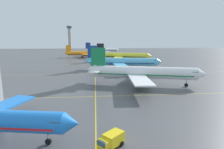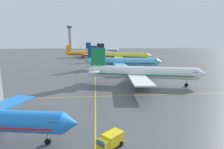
{
  "view_description": "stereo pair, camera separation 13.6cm",
  "coord_description": "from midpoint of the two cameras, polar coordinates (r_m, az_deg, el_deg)",
  "views": [
    {
      "loc": [
        0.11,
        -17.65,
        15.53
      ],
      "look_at": [
        5.69,
        44.86,
        3.65
      ],
      "focal_mm": 30.21,
      "sensor_mm": 36.0,
      "label": 1
    },
    {
      "loc": [
        0.24,
        -17.67,
        15.53
      ],
      "look_at": [
        5.69,
        44.86,
        3.65
      ],
      "focal_mm": 30.21,
      "sensor_mm": 36.0,
      "label": 2
    }
  ],
  "objects": [
    {
      "name": "taxiway_markings",
      "position": [
        68.73,
        -5.0,
        -2.38
      ],
      "size": [
        143.73,
        150.46,
        0.01
      ],
      "color": "yellow",
      "rests_on": "ground"
    },
    {
      "name": "airliner_distant_taxiway",
      "position": [
        195.85,
        -3.0,
        7.36
      ],
      "size": [
        37.48,
        32.09,
        12.0
      ],
      "color": "white",
      "rests_on": "ground"
    },
    {
      "name": "control_tower",
      "position": [
        319.52,
        -12.61,
        11.61
      ],
      "size": [
        8.82,
        8.82,
        37.71
      ],
      "color": "#ADA89E",
      "rests_on": "ground"
    },
    {
      "name": "airliner_far_left_stand",
      "position": [
        128.94,
        3.08,
        5.69
      ],
      "size": [
        38.88,
        33.29,
        12.46
      ],
      "color": "yellow",
      "rests_on": "ground"
    },
    {
      "name": "airliner_second_row",
      "position": [
        64.7,
        9.26,
        0.57
      ],
      "size": [
        39.81,
        33.92,
        12.55
      ],
      "color": "white",
      "rests_on": "ground"
    },
    {
      "name": "airliner_far_right_stand",
      "position": [
        165.12,
        -8.45,
        6.44
      ],
      "size": [
        33.1,
        28.19,
        10.42
      ],
      "color": "orange",
      "rests_on": "ground"
    },
    {
      "name": "service_truck_catering",
      "position": [
        28.74,
        -0.33,
        -19.24
      ],
      "size": [
        4.26,
        4.15,
        2.1
      ],
      "color": "yellow",
      "rests_on": "ground"
    },
    {
      "name": "airliner_third_row",
      "position": [
        95.22,
        3.17,
        3.86
      ],
      "size": [
        39.34,
        33.54,
        12.25
      ],
      "color": "#5BB7E5",
      "rests_on": "ground"
    }
  ]
}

